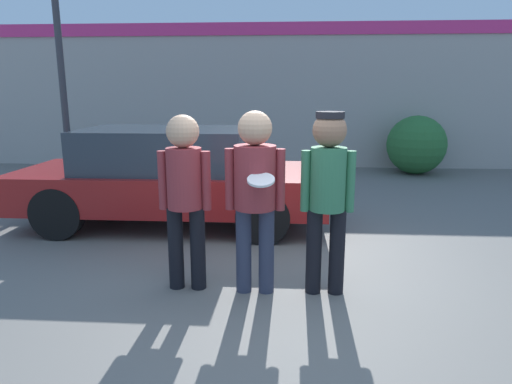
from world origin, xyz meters
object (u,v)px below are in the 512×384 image
at_px(person_right, 328,187).
at_px(shrub, 416,145).
at_px(person_left, 185,188).
at_px(person_middle_with_frisbee, 255,185).
at_px(parked_car_near, 170,176).

height_order(person_right, shrub, person_right).
height_order(person_left, person_middle_with_frisbee, person_middle_with_frisbee).
relative_size(person_left, person_middle_with_frisbee, 0.98).
distance_m(person_left, shrub, 7.75).
xyz_separation_m(person_middle_with_frisbee, parked_car_near, (-1.38, 2.24, -0.35)).
xyz_separation_m(person_middle_with_frisbee, person_right, (0.68, 0.02, -0.01)).
distance_m(person_right, parked_car_near, 3.04).
relative_size(person_left, parked_car_near, 0.39).
bearing_deg(shrub, parked_car_near, -136.63).
bearing_deg(person_right, person_left, 179.18).
bearing_deg(person_middle_with_frisbee, shrub, 63.60).
height_order(person_left, parked_car_near, person_left).
height_order(person_middle_with_frisbee, person_right, person_middle_with_frisbee).
bearing_deg(person_middle_with_frisbee, person_right, 1.90).
relative_size(person_left, person_right, 0.98).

